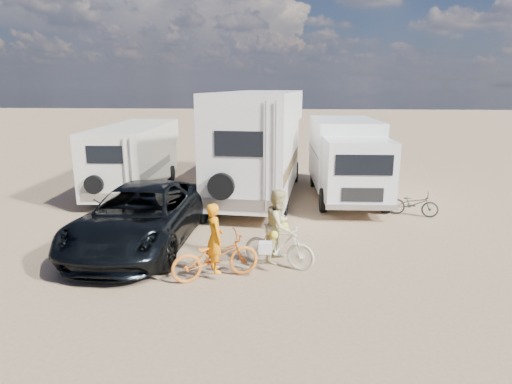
# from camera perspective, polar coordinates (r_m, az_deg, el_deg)

# --- Properties ---
(ground) EXTENTS (140.00, 140.00, 0.00)m
(ground) POSITION_cam_1_polar(r_m,az_deg,el_deg) (10.53, -3.45, -9.63)
(ground) COLOR #9F805E
(ground) RESTS_ON ground
(rv_main) EXTENTS (3.32, 8.73, 3.98)m
(rv_main) POSITION_cam_1_polar(r_m,az_deg,el_deg) (16.60, 0.65, 6.28)
(rv_main) COLOR white
(rv_main) RESTS_ON ground
(rv_left) EXTENTS (2.48, 6.68, 2.68)m
(rv_left) POSITION_cam_1_polar(r_m,az_deg,el_deg) (17.94, -15.64, 4.23)
(rv_left) COLOR silver
(rv_left) RESTS_ON ground
(box_truck) EXTENTS (2.52, 6.28, 2.94)m
(box_truck) POSITION_cam_1_polar(r_m,az_deg,el_deg) (16.54, 11.96, 4.11)
(box_truck) COLOR silver
(box_truck) RESTS_ON ground
(dark_suv) EXTENTS (2.85, 5.86, 1.61)m
(dark_suv) POSITION_cam_1_polar(r_m,az_deg,el_deg) (11.94, -14.95, -3.11)
(dark_suv) COLOR black
(dark_suv) RESTS_ON ground
(bike_man) EXTENTS (2.10, 1.46, 1.04)m
(bike_man) POSITION_cam_1_polar(r_m,az_deg,el_deg) (9.69, -5.42, -8.49)
(bike_man) COLOR orange
(bike_man) RESTS_ON ground
(bike_woman) EXTENTS (1.81, 1.04, 1.05)m
(bike_woman) POSITION_cam_1_polar(r_m,az_deg,el_deg) (10.22, 3.06, -7.20)
(bike_woman) COLOR beige
(bike_woman) RESTS_ON ground
(rider_man) EXTENTS (0.58, 0.67, 1.56)m
(rider_man) POSITION_cam_1_polar(r_m,az_deg,el_deg) (9.59, -5.46, -7.06)
(rider_man) COLOR orange
(rider_man) RESTS_ON ground
(rider_woman) EXTENTS (0.89, 1.00, 1.72)m
(rider_woman) POSITION_cam_1_polar(r_m,az_deg,el_deg) (10.10, 3.09, -5.43)
(rider_woman) COLOR #CABA79
(rider_woman) RESTS_ON ground
(bike_parked) EXTENTS (1.66, 1.00, 0.83)m
(bike_parked) POSITION_cam_1_polar(r_m,az_deg,el_deg) (15.13, 20.15, -1.45)
(bike_parked) COLOR #272927
(bike_parked) RESTS_ON ground
(cooler) EXTENTS (0.62, 0.46, 0.48)m
(cooler) POSITION_cam_1_polar(r_m,az_deg,el_deg) (14.02, -6.47, -2.58)
(cooler) COLOR teal
(cooler) RESTS_ON ground
(crate) EXTENTS (0.52, 0.52, 0.34)m
(crate) POSITION_cam_1_polar(r_m,az_deg,el_deg) (14.29, 2.12, -2.47)
(crate) COLOR #937F52
(crate) RESTS_ON ground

